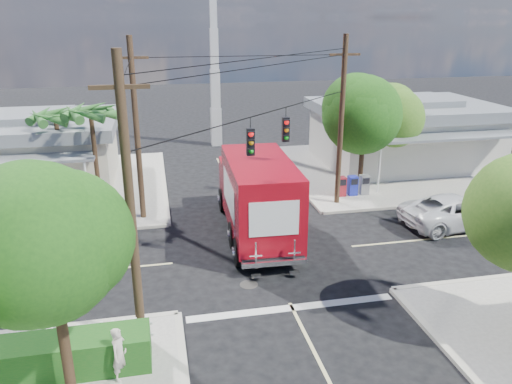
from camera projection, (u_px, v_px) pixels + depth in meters
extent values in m
plane|color=black|center=(265.00, 255.00, 21.68)|extent=(120.00, 120.00, 0.00)
cube|color=gray|center=(387.00, 168.00, 33.93)|extent=(14.00, 14.00, 0.14)
cube|color=#BAB5A5|center=(288.00, 174.00, 32.58)|extent=(0.25, 14.00, 0.14)
cube|color=#BAB5A5|center=(444.00, 203.00, 27.46)|extent=(14.00, 0.25, 0.14)
cube|color=gray|center=(45.00, 189.00, 29.70)|extent=(14.00, 14.00, 0.14)
cube|color=#BAB5A5|center=(164.00, 182.00, 31.05)|extent=(0.25, 14.00, 0.14)
cube|color=#BAB5A5|center=(17.00, 237.00, 23.23)|extent=(14.00, 0.25, 0.14)
cube|color=beige|center=(230.00, 184.00, 30.91)|extent=(0.12, 12.00, 0.01)
cube|color=beige|center=(471.00, 235.00, 23.59)|extent=(12.00, 0.12, 0.01)
cube|color=beige|center=(20.00, 278.00, 19.75)|extent=(12.00, 0.12, 0.01)
cube|color=silver|center=(292.00, 308.00, 17.70)|extent=(7.50, 0.40, 0.01)
cube|color=beige|center=(403.00, 138.00, 34.55)|extent=(11.00, 8.00, 3.40)
cube|color=gray|center=(406.00, 109.00, 33.88)|extent=(11.80, 8.80, 0.70)
cube|color=gray|center=(407.00, 101.00, 33.71)|extent=(6.05, 4.40, 0.50)
cube|color=gray|center=(444.00, 137.00, 29.63)|extent=(9.90, 1.80, 0.15)
cylinder|color=silver|center=(379.00, 168.00, 28.53)|extent=(0.12, 0.12, 2.90)
cube|color=beige|center=(28.00, 157.00, 30.34)|extent=(10.00, 8.00, 3.20)
cube|color=gray|center=(23.00, 125.00, 29.70)|extent=(10.80, 8.80, 0.70)
cube|color=gray|center=(22.00, 117.00, 29.53)|extent=(5.50, 4.40, 0.50)
cube|color=gray|center=(4.00, 161.00, 25.45)|extent=(9.00, 1.80, 0.15)
cylinder|color=silver|center=(87.00, 185.00, 25.93)|extent=(0.12, 0.12, 2.70)
cube|color=silver|center=(216.00, 127.00, 39.75)|extent=(0.80, 0.80, 3.00)
cube|color=silver|center=(215.00, 89.00, 38.76)|extent=(0.70, 0.70, 3.00)
cube|color=silver|center=(214.00, 49.00, 37.77)|extent=(0.60, 0.60, 3.00)
cube|color=silver|center=(213.00, 7.00, 36.77)|extent=(0.50, 0.50, 3.00)
cylinder|color=#422D1C|center=(64.00, 338.00, 12.74)|extent=(0.28, 0.28, 3.71)
sphere|color=#1C4D14|center=(51.00, 257.00, 11.97)|extent=(3.71, 3.71, 3.71)
sphere|color=#1C4D14|center=(34.00, 246.00, 12.00)|extent=(3.02, 3.02, 3.02)
sphere|color=#1C4D14|center=(66.00, 265.00, 11.80)|extent=(3.25, 3.25, 3.25)
cylinder|color=#422D1C|center=(362.00, 157.00, 28.62)|extent=(0.28, 0.28, 4.10)
sphere|color=#1C4D14|center=(365.00, 112.00, 27.77)|extent=(4.10, 4.10, 4.10)
sphere|color=#1C4D14|center=(357.00, 107.00, 27.79)|extent=(3.33, 3.33, 3.33)
sphere|color=#1C4D14|center=(373.00, 115.00, 27.60)|extent=(3.58, 3.58, 3.58)
cylinder|color=#422D1C|center=(386.00, 149.00, 31.23)|extent=(0.28, 0.28, 3.58)
sphere|color=#3B6C1E|center=(389.00, 114.00, 30.49)|extent=(3.58, 3.58, 3.58)
sphere|color=#3B6C1E|center=(382.00, 110.00, 30.53)|extent=(2.91, 2.91, 2.91)
sphere|color=#3B6C1E|center=(397.00, 116.00, 30.32)|extent=(3.14, 3.14, 3.14)
cylinder|color=#422D1C|center=(96.00, 160.00, 26.29)|extent=(0.24, 0.24, 5.00)
cone|color=#316D2B|center=(109.00, 110.00, 25.60)|extent=(0.50, 2.06, 0.98)
cone|color=#316D2B|center=(103.00, 108.00, 26.19)|extent=(1.92, 1.68, 0.98)
cone|color=#316D2B|center=(88.00, 108.00, 26.20)|extent=(2.12, 0.95, 0.98)
cone|color=#316D2B|center=(75.00, 110.00, 25.63)|extent=(1.34, 2.07, 0.98)
cone|color=#316D2B|center=(73.00, 113.00, 24.91)|extent=(1.34, 2.07, 0.98)
cone|color=#316D2B|center=(84.00, 114.00, 24.58)|extent=(2.12, 0.95, 0.98)
cone|color=#316D2B|center=(101.00, 113.00, 24.89)|extent=(1.92, 1.68, 0.98)
cylinder|color=#422D1C|center=(61.00, 158.00, 27.36)|extent=(0.24, 0.24, 4.60)
cone|color=#316D2B|center=(73.00, 114.00, 26.74)|extent=(0.50, 2.06, 0.98)
cone|color=#316D2B|center=(68.00, 112.00, 27.32)|extent=(1.92, 1.68, 0.98)
cone|color=#316D2B|center=(54.00, 112.00, 27.34)|extent=(2.12, 0.95, 0.98)
cone|color=#316D2B|center=(40.00, 114.00, 26.77)|extent=(1.34, 2.07, 0.98)
cone|color=#316D2B|center=(37.00, 117.00, 26.05)|extent=(1.34, 2.07, 0.98)
cone|color=#316D2B|center=(48.00, 118.00, 25.71)|extent=(2.12, 0.95, 0.98)
cone|color=#316D2B|center=(64.00, 117.00, 26.02)|extent=(1.92, 1.68, 0.98)
cylinder|color=#473321|center=(131.00, 210.00, 14.38)|extent=(0.28, 0.28, 9.00)
cube|color=#473321|center=(120.00, 87.00, 13.22)|extent=(1.60, 0.12, 0.12)
cylinder|color=#473321|center=(341.00, 124.00, 25.99)|extent=(0.28, 0.28, 9.00)
cube|color=#473321|center=(345.00, 54.00, 24.83)|extent=(1.60, 0.12, 0.12)
cylinder|color=#473321|center=(137.00, 133.00, 23.99)|extent=(0.28, 0.28, 9.00)
cube|color=#473321|center=(131.00, 58.00, 22.83)|extent=(1.60, 0.12, 0.12)
cylinder|color=black|center=(266.00, 113.00, 19.62)|extent=(10.43, 10.43, 0.04)
cube|color=black|center=(250.00, 142.00, 19.05)|extent=(0.30, 0.24, 1.05)
sphere|color=red|center=(251.00, 134.00, 18.81)|extent=(0.20, 0.20, 0.20)
cube|color=black|center=(286.00, 129.00, 21.17)|extent=(0.30, 0.24, 1.05)
sphere|color=red|center=(287.00, 122.00, 20.93)|extent=(0.20, 0.20, 0.20)
cube|color=silver|center=(52.00, 346.00, 14.84)|extent=(5.94, 0.05, 0.08)
cube|color=silver|center=(50.00, 335.00, 14.71)|extent=(5.94, 0.05, 0.08)
cube|color=silver|center=(147.00, 331.00, 15.33)|extent=(0.09, 0.06, 1.00)
cube|color=#154F17|center=(38.00, 359.00, 14.00)|extent=(6.20, 1.20, 1.10)
cube|color=maroon|center=(341.00, 186.00, 28.29)|extent=(0.50, 0.50, 1.10)
cube|color=#1B26A7|center=(352.00, 185.00, 28.42)|extent=(0.50, 0.50, 1.10)
cube|color=slate|center=(364.00, 185.00, 28.56)|extent=(0.50, 0.50, 1.10)
cube|color=black|center=(256.00, 221.00, 23.69)|extent=(2.85, 8.64, 0.27)
cube|color=#A40A17|center=(246.00, 182.00, 26.52)|extent=(2.70, 1.96, 2.41)
cube|color=black|center=(244.00, 170.00, 27.09)|extent=(2.31, 0.36, 1.04)
cube|color=silver|center=(243.00, 189.00, 27.69)|extent=(2.53, 0.23, 0.38)
cube|color=#A40A17|center=(260.00, 195.00, 22.23)|extent=(2.98, 6.46, 3.18)
cube|color=white|center=(290.00, 190.00, 22.40)|extent=(0.17, 3.95, 1.43)
cube|color=white|center=(229.00, 194.00, 21.96)|extent=(0.17, 3.95, 1.43)
cube|color=white|center=(274.00, 219.00, 19.20)|extent=(1.97, 0.10, 1.43)
cube|color=silver|center=(274.00, 263.00, 19.66)|extent=(2.64, 0.38, 0.20)
cube|color=silver|center=(256.00, 256.00, 19.27)|extent=(0.50, 0.08, 1.10)
cube|color=silver|center=(294.00, 253.00, 19.51)|extent=(0.50, 0.08, 1.10)
cylinder|color=black|center=(223.00, 200.00, 26.46)|extent=(0.40, 1.22, 1.21)
cylinder|color=black|center=(269.00, 197.00, 26.85)|extent=(0.40, 1.22, 1.21)
cylinder|color=black|center=(239.00, 252.00, 20.54)|extent=(0.40, 1.22, 1.21)
cylinder|color=black|center=(298.00, 248.00, 20.93)|extent=(0.40, 1.22, 1.21)
imported|color=silver|center=(457.00, 211.00, 24.44)|extent=(5.87, 3.17, 1.56)
imported|color=beige|center=(120.00, 354.00, 13.78)|extent=(0.63, 0.71, 1.62)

